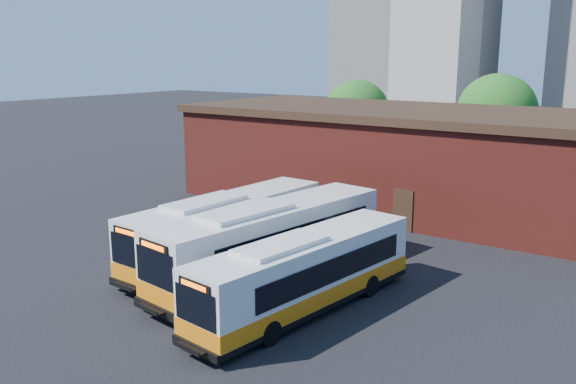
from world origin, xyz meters
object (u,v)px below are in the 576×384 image
Objects in this scene: bus_east at (305,276)px; transit_worker at (189,320)px; bus_mideast at (271,244)px; bus_midwest at (227,231)px.

bus_east is 6.56× the size of transit_worker.
bus_mideast is 3.78m from bus_east.
bus_midwest is at bearing 13.59° from transit_worker.
transit_worker is (-1.65, -4.69, -0.52)m from bus_east.
bus_east is at bearing -20.51° from bus_midwest.
bus_mideast is 6.95m from transit_worker.
bus_mideast is (3.17, -0.71, 0.08)m from bus_midwest.
bus_east is (3.17, -2.06, -0.18)m from bus_mideast.
bus_mideast is 1.13× the size of bus_east.
bus_mideast reaches higher than bus_east.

